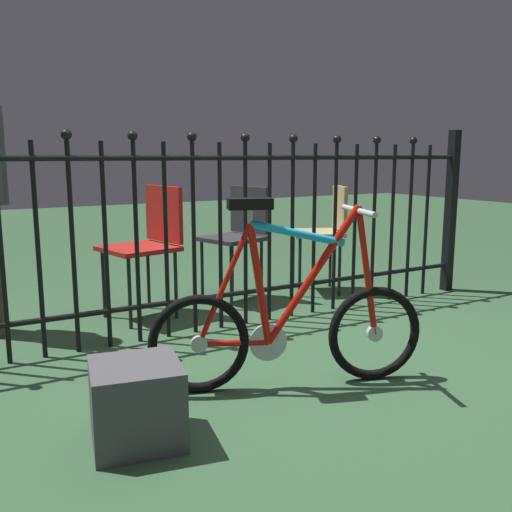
% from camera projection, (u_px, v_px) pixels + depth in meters
% --- Properties ---
extents(ground_plane, '(20.00, 20.00, 0.00)m').
position_uv_depth(ground_plane, '(291.00, 363.00, 2.99)').
color(ground_plane, '#345939').
extents(iron_fence, '(4.09, 0.07, 1.28)m').
position_uv_depth(iron_fence, '(216.00, 228.00, 3.47)').
color(iron_fence, black).
rests_on(iron_fence, ground).
extents(bicycle, '(1.26, 0.54, 0.90)m').
position_uv_depth(bicycle, '(289.00, 323.00, 2.64)').
color(bicycle, black).
rests_on(bicycle, ground).
extents(chair_tan, '(0.52, 0.52, 0.85)m').
position_uv_depth(chair_tan, '(326.00, 226.00, 4.47)').
color(chair_tan, black).
rests_on(chair_tan, ground).
extents(chair_red, '(0.52, 0.51, 0.88)m').
position_uv_depth(chair_red, '(149.00, 237.00, 3.78)').
color(chair_red, black).
rests_on(chair_red, ground).
extents(chair_charcoal, '(0.49, 0.49, 0.86)m').
position_uv_depth(chair_charcoal, '(239.00, 230.00, 4.20)').
color(chair_charcoal, black).
rests_on(chair_charcoal, ground).
extents(display_crate, '(0.39, 0.39, 0.31)m').
position_uv_depth(display_crate, '(137.00, 403.00, 2.15)').
color(display_crate, '#4C4C51').
rests_on(display_crate, ground).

